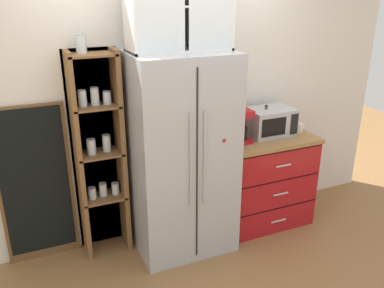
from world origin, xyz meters
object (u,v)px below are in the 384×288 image
object	(u,v)px
refrigerator	(182,155)
bottle_amber	(265,122)
bottle_clear	(265,123)
microwave	(270,121)
coffee_maker	(239,125)
chalkboard_menu	(36,185)
mug_cream	(299,127)

from	to	relation	value
refrigerator	bottle_amber	distance (m)	0.93
refrigerator	bottle_clear	xyz separation A→B (m)	(0.91, 0.09, 0.15)
microwave	coffee_maker	xyz separation A→B (m)	(-0.36, -0.04, 0.03)
bottle_clear	chalkboard_menu	distance (m)	2.15
refrigerator	bottle_clear	bearing A→B (deg)	5.70
bottle_amber	chalkboard_menu	xyz separation A→B (m)	(-2.12, 0.21, -0.35)
microwave	bottle_amber	distance (m)	0.05
refrigerator	mug_cream	size ratio (longest dim) A/B	14.78
microwave	chalkboard_menu	bearing A→B (deg)	174.44
chalkboard_menu	microwave	bearing A→B (deg)	-5.56
bottle_clear	refrigerator	bearing A→B (deg)	-174.30
coffee_maker	bottle_clear	size ratio (longest dim) A/B	1.09
mug_cream	chalkboard_menu	world-z (taller)	chalkboard_menu
microwave	bottle_amber	world-z (taller)	bottle_amber
coffee_maker	bottle_clear	distance (m)	0.31
refrigerator	coffee_maker	distance (m)	0.63
mug_cream	bottle_amber	bearing A→B (deg)	173.50
refrigerator	chalkboard_menu	size ratio (longest dim) A/B	1.28
mug_cream	microwave	bearing A→B (deg)	171.90
coffee_maker	bottle_amber	distance (m)	0.31
coffee_maker	bottle_amber	bearing A→B (deg)	7.17
mug_cream	bottle_amber	world-z (taller)	bottle_amber
refrigerator	bottle_clear	world-z (taller)	refrigerator
bottle_amber	mug_cream	bearing A→B (deg)	-6.50
mug_cream	chalkboard_menu	size ratio (longest dim) A/B	0.09
refrigerator	microwave	size ratio (longest dim) A/B	4.07
bottle_amber	coffee_maker	bearing A→B (deg)	-172.83
refrigerator	coffee_maker	size ratio (longest dim) A/B	5.77
chalkboard_menu	coffee_maker	bearing A→B (deg)	-7.97
coffee_maker	mug_cream	size ratio (longest dim) A/B	2.56
bottle_clear	chalkboard_menu	world-z (taller)	chalkboard_menu
refrigerator	coffee_maker	bearing A→B (deg)	4.98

